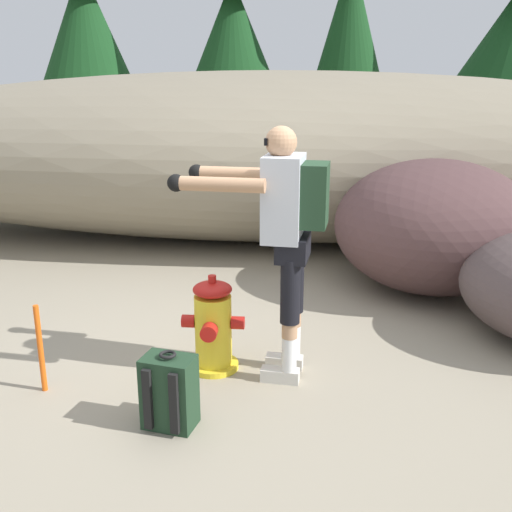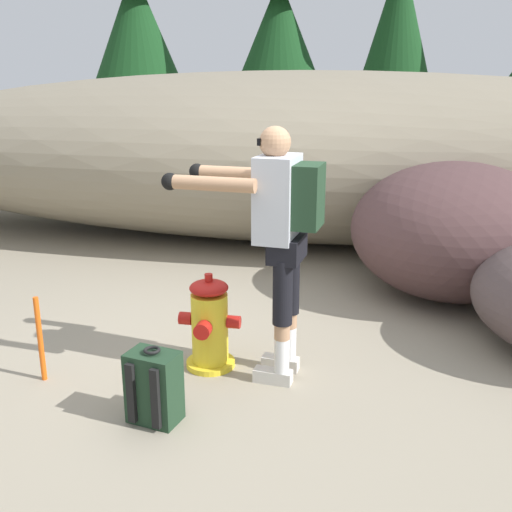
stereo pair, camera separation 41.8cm
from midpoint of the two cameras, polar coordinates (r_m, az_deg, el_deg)
The scene contains 10 objects.
ground_plane at distance 4.45m, azimuth 1.35°, elevation -9.90°, with size 56.00×56.00×0.04m, color gray.
dirt_embankment at distance 7.53m, azimuth 5.92°, elevation 9.51°, with size 12.56×3.20×2.08m, color gray.
fire_hydrant at distance 4.17m, azimuth -1.63°, elevation -6.77°, with size 0.44×0.39×0.69m.
utility_worker at distance 3.80m, azimuth 5.28°, elevation 3.10°, with size 1.01×0.60×1.70m.
spare_backpack at distance 3.61m, azimuth -6.45°, elevation -12.55°, with size 0.34×0.33×0.47m.
boulder_large at distance 5.81m, azimuth 20.56°, elevation 2.28°, with size 1.89×1.82×1.27m, color #4B3334.
pine_tree_far_left at distance 16.00m, azimuth -10.83°, elevation 22.45°, with size 2.46×2.46×6.59m.
pine_tree_left at distance 14.62m, azimuth 3.15°, elevation 22.40°, with size 2.08×2.08×5.80m.
pine_tree_center at distance 14.37m, azimuth 14.57°, elevation 22.84°, with size 1.87×1.87×6.83m.
survey_stake at distance 4.18m, azimuth -17.46°, elevation -7.73°, with size 0.04×0.04×0.60m, color #E55914.
Camera 2 is at (0.85, -3.90, 1.98)m, focal length 41.41 mm.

